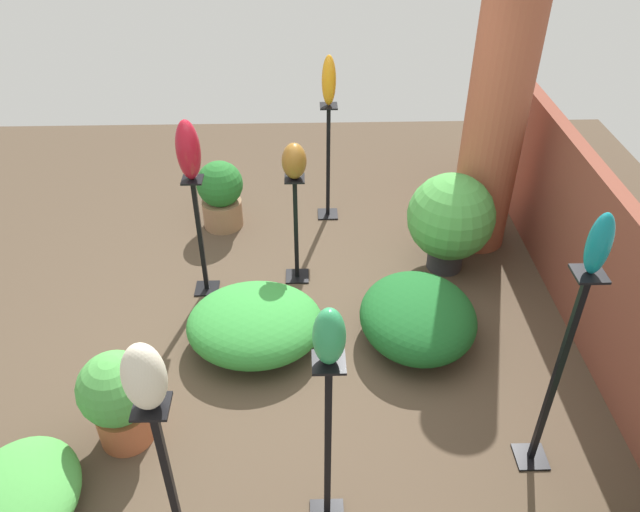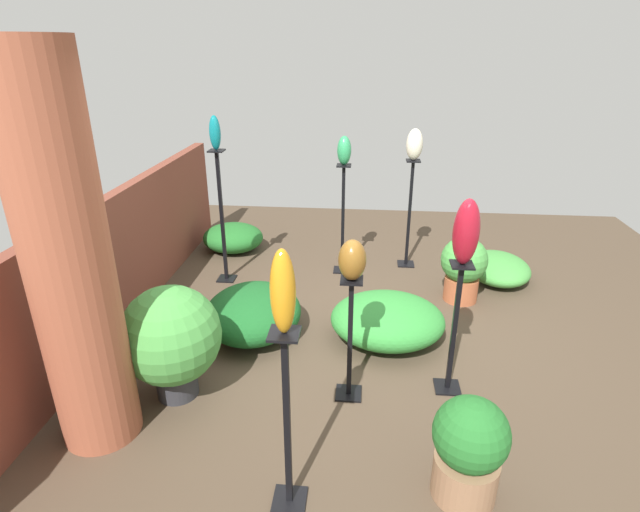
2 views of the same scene
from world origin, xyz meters
The scene contains 21 objects.
ground_plane centered at (0.00, 0.00, 0.00)m, with size 8.00×8.00×0.00m, color #4C3D2D.
brick_wall_back centered at (0.00, 2.23, 0.63)m, with size 5.60×0.12×1.27m, color brown.
brick_pillar centered at (-1.28, 1.72, 1.29)m, with size 0.52×0.52×2.57m, color #9E5138.
pedestal_teal centered at (1.20, 1.51, 0.69)m, with size 0.20×0.20×1.50m.
pedestal_ivory centered at (1.82, -0.59, 0.60)m, with size 0.20×0.20×1.30m.
pedestal_jade centered at (1.57, 0.19, 0.59)m, with size 0.20×0.20×1.29m.
pedestal_bronze centered at (-0.72, 0.01, 0.45)m, with size 0.20×0.20×1.00m.
pedestal_ruby centered at (-0.57, -0.77, 0.49)m, with size 0.20×0.20×1.08m.
pedestal_amber centered at (-1.74, 0.32, 0.54)m, with size 0.20×0.20×1.17m.
art_vase_teal centered at (1.20, 1.51, 1.67)m, with size 0.12×0.12×0.35m, color #0F727A.
art_vase_ivory centered at (1.82, -0.59, 1.48)m, with size 0.18×0.19×0.35m, color beige.
art_vase_jade centered at (1.57, 0.19, 1.45)m, with size 0.17×0.15×0.32m, color #2D9356.
art_vase_bronze centered at (-0.72, 0.01, 1.14)m, with size 0.22×0.20×0.30m, color brown.
art_vase_ruby centered at (-0.57, -0.77, 1.32)m, with size 0.19×0.18×0.48m, color maroon.
art_vase_amber centered at (-1.74, 0.32, 1.40)m, with size 0.13×0.13×0.46m, color orange.
potted_plant_mid_right centered at (-0.84, 1.34, 0.51)m, with size 0.75×0.75×0.91m.
potted_plant_mid_left centered at (-1.59, -0.72, 0.36)m, with size 0.44×0.44×0.68m.
potted_plant_walkway_edge centered at (0.96, -1.11, 0.38)m, with size 0.48×0.48×0.70m.
foliage_bed_west centered at (0.10, -0.30, 0.20)m, with size 0.91×1.04×0.41m, color #338C38.
foliage_bed_center centered at (0.08, 0.94, 0.22)m, with size 0.99×0.89×0.44m, color #195923.
foliage_bed_rear centered at (1.50, -1.61, 0.14)m, with size 0.87×0.71×0.28m, color #479942.
Camera 1 is at (3.63, 0.09, 3.40)m, focal length 35.00 mm.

